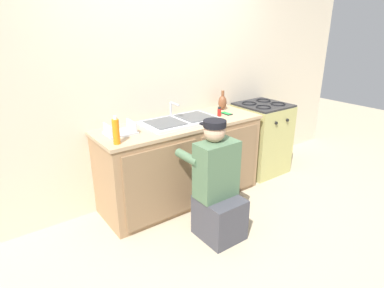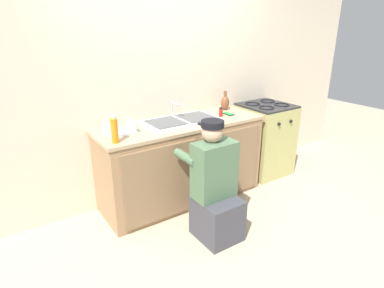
{
  "view_description": "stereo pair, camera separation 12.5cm",
  "coord_description": "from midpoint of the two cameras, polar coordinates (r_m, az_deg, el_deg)",
  "views": [
    {
      "loc": [
        -1.81,
        -2.38,
        1.88
      ],
      "look_at": [
        0.0,
        0.1,
        0.72
      ],
      "focal_mm": 30.0,
      "sensor_mm": 36.0,
      "label": 1
    },
    {
      "loc": [
        -1.71,
        -2.45,
        1.88
      ],
      "look_at": [
        0.0,
        0.1,
        0.72
      ],
      "focal_mm": 30.0,
      "sensor_mm": 36.0,
      "label": 2
    }
  ],
  "objects": [
    {
      "name": "ground_plane",
      "position": [
        3.53,
        -0.06,
        -11.46
      ],
      "size": [
        12.0,
        12.0,
        0.0
      ],
      "primitive_type": "plane",
      "color": "tan"
    },
    {
      "name": "back_wall",
      "position": [
        3.59,
        -6.3,
        10.5
      ],
      "size": [
        6.0,
        0.1,
        2.5
      ],
      "primitive_type": "cube",
      "color": "beige",
      "rests_on": "ground_plane"
    },
    {
      "name": "counter_cabinet",
      "position": [
        3.54,
        -2.84,
        -3.47
      ],
      "size": [
        1.79,
        0.62,
        0.86
      ],
      "color": "#997551",
      "rests_on": "ground_plane"
    },
    {
      "name": "countertop",
      "position": [
        3.38,
        -3.06,
        3.54
      ],
      "size": [
        1.83,
        0.62,
        0.03
      ],
      "primitive_type": "cube",
      "color": "tan",
      "rests_on": "counter_cabinet"
    },
    {
      "name": "sink_double_basin",
      "position": [
        3.38,
        -3.1,
        4.13
      ],
      "size": [
        0.8,
        0.44,
        0.19
      ],
      "color": "silver",
      "rests_on": "countertop"
    },
    {
      "name": "stove_range",
      "position": [
        4.31,
        11.32,
        1.08
      ],
      "size": [
        0.6,
        0.62,
        0.93
      ],
      "color": "tan",
      "rests_on": "ground_plane"
    },
    {
      "name": "plumber_person",
      "position": [
        2.93,
        3.3,
        -8.26
      ],
      "size": [
        0.42,
        0.61,
        1.1
      ],
      "color": "#3F3F47",
      "rests_on": "ground_plane"
    },
    {
      "name": "vase_decorative",
      "position": [
        3.89,
        4.51,
        7.41
      ],
      "size": [
        0.1,
        0.1,
        0.23
      ],
      "color": "brown",
      "rests_on": "countertop"
    },
    {
      "name": "soap_bottle_orange",
      "position": [
        2.83,
        -14.58,
        2.17
      ],
      "size": [
        0.06,
        0.06,
        0.25
      ],
      "color": "orange",
      "rests_on": "countertop"
    },
    {
      "name": "cell_phone",
      "position": [
        3.72,
        5.18,
        5.43
      ],
      "size": [
        0.07,
        0.14,
        0.01
      ],
      "color": "black",
      "rests_on": "countertop"
    },
    {
      "name": "spice_bottle_red",
      "position": [
        3.61,
        3.87,
        5.72
      ],
      "size": [
        0.04,
        0.04,
        0.1
      ],
      "color": "red",
      "rests_on": "countertop"
    },
    {
      "name": "dish_rack_tray",
      "position": [
        3.11,
        -13.75,
        2.17
      ],
      "size": [
        0.28,
        0.22,
        0.11
      ],
      "color": "#B2B7BC",
      "rests_on": "countertop"
    }
  ]
}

